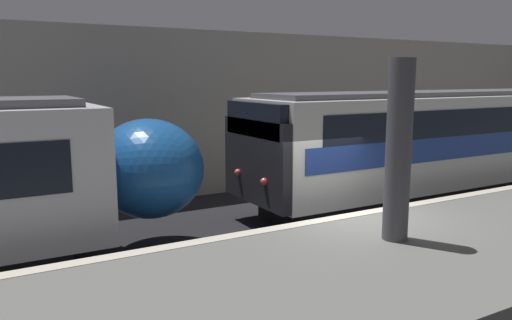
# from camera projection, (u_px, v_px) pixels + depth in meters

# --- Properties ---
(ground_plane) EXTENTS (120.00, 120.00, 0.00)m
(ground_plane) POSITION_uv_depth(u_px,v_px,m) (350.00, 257.00, 11.06)
(ground_plane) COLOR black
(platform) EXTENTS (40.00, 4.53, 1.02)m
(platform) POSITION_uv_depth(u_px,v_px,m) (433.00, 269.00, 9.03)
(platform) COLOR slate
(platform) RESTS_ON ground
(station_rear_barrier) EXTENTS (50.00, 0.15, 5.46)m
(station_rear_barrier) POSITION_uv_depth(u_px,v_px,m) (213.00, 114.00, 16.74)
(station_rear_barrier) COLOR #9E998E
(station_rear_barrier) RESTS_ON ground
(support_pillar_near) EXTENTS (0.46, 0.46, 3.26)m
(support_pillar_near) POSITION_uv_depth(u_px,v_px,m) (398.00, 151.00, 8.87)
(support_pillar_near) COLOR #47474C
(support_pillar_near) RESTS_ON platform
(train_boxy) EXTENTS (16.96, 3.05, 3.52)m
(train_boxy) POSITION_uv_depth(u_px,v_px,m) (472.00, 142.00, 16.66)
(train_boxy) COLOR black
(train_boxy) RESTS_ON ground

